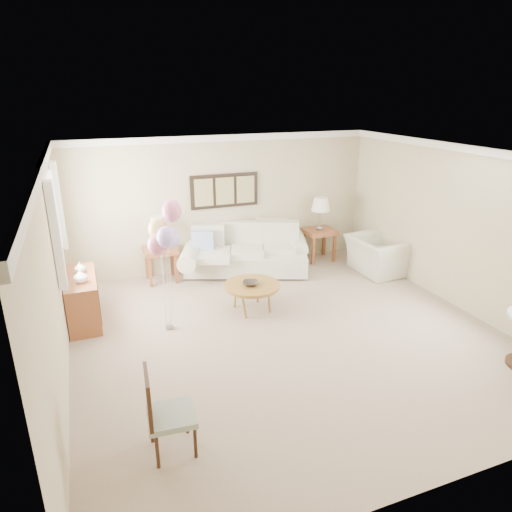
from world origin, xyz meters
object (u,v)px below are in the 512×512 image
Objects in this scene: sofa at (245,253)px; balloon_cluster at (165,233)px; accent_chair at (164,411)px; coffee_table at (252,286)px; armchair at (378,255)px.

balloon_cluster reaches higher than sofa.
accent_chair is 0.48× the size of balloon_cluster.
balloon_cluster is (0.53, 2.44, 1.03)m from accent_chair.
balloon_cluster reaches higher than coffee_table.
accent_chair is 2.70m from balloon_cluster.
coffee_table is (-0.48, -1.65, 0.05)m from sofa.
armchair is (2.39, -0.98, -0.02)m from sofa.
accent_chair is (-2.36, -4.25, 0.11)m from sofa.
armchair is at bearing -22.40° from sofa.
coffee_table is 3.20m from accent_chair.
accent_chair is at bearing -102.19° from balloon_cluster.
balloon_cluster is at bearing 98.79° from armchair.
coffee_table is 0.97× the size of accent_chair.
armchair is at bearing 13.10° from coffee_table.
sofa reaches higher than accent_chair.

